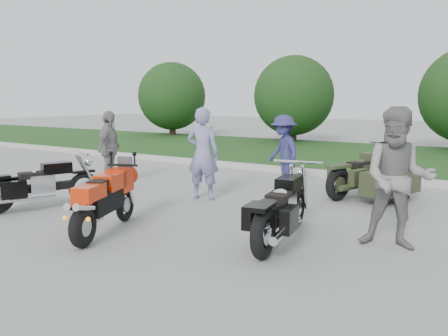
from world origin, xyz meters
The scene contains 13 objects.
ground centered at (0.00, 0.00, 0.00)m, with size 80.00×80.00×0.00m, color gray.
curb centered at (0.00, 6.00, 0.07)m, with size 60.00×0.30×0.15m, color #BAB7AF.
grass_strip centered at (0.00, 10.15, 0.07)m, with size 60.00×8.00×0.14m, color #325A1F.
tree_far_left centered at (-10.00, 13.50, 2.19)m, with size 3.60×3.60×4.00m.
tree_mid_left centered at (-3.00, 13.50, 2.19)m, with size 3.60×3.60×4.00m.
sportbike_red centered at (-0.13, -0.68, 0.55)m, with size 0.83×1.89×0.93m.
cruiser_left centered at (-2.35, -0.26, 0.44)m, with size 0.99×2.09×0.85m.
cruiser_right centered at (2.33, 0.37, 0.46)m, with size 0.55×2.32×0.89m.
cruiser_sidecar centered at (2.90, 3.90, 0.42)m, with size 1.63×2.24×0.90m.
person_stripe centered at (-0.17, 2.06, 0.95)m, with size 0.69×0.45×1.89m, color #8181B0.
person_grey centered at (3.77, 0.99, 0.98)m, with size 0.95×0.74×1.95m, color gray.
person_denim centered at (0.72, 4.05, 0.85)m, with size 1.09×0.63×1.69m, color navy.
person_back centered at (-2.93, 2.14, 0.89)m, with size 1.04×0.43×1.78m, color gray.
Camera 1 is at (4.82, -5.23, 2.05)m, focal length 35.00 mm.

